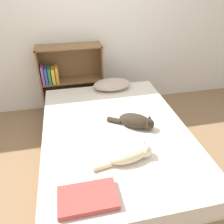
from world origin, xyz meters
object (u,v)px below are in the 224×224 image
Objects in this scene: pillow at (112,84)px; bookshelf at (69,78)px; cat_light at (131,155)px; bed at (115,146)px; cat_dark at (136,121)px.

bookshelf reaches higher than pillow.
cat_light is (-0.11, -1.29, -0.01)m from pillow.
pillow is at bearing -36.54° from bookshelf.
bed is 4.08× the size of pillow.
pillow is at bearing 75.31° from cat_light.
bookshelf reaches higher than cat_light.
cat_light is 0.53× the size of bookshelf.
cat_light is 1.75m from bookshelf.
pillow is 1.12× the size of cat_dark.
bed is at bearing -72.33° from bookshelf.
bookshelf is at bearing 107.67° from bed.
bed is at bearing -99.92° from pillow.
bookshelf is (-0.43, 1.69, -0.03)m from cat_light.
cat_dark is (0.07, -0.86, 0.00)m from pillow.
cat_light is 0.47m from cat_dark.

